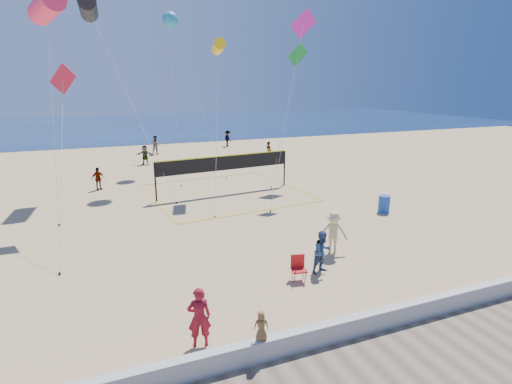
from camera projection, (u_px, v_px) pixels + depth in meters
name	position (u px, v px, depth m)	size (l,w,h in m)	color
ground	(274.00, 293.00, 13.68)	(120.00, 120.00, 0.00)	tan
ocean	(128.00, 125.00, 69.31)	(140.00, 50.00, 0.03)	#10204C
seawall	(318.00, 335.00, 10.91)	(32.00, 0.30, 0.60)	#B8B7B3
woman	(199.00, 317.00, 10.74)	(0.64, 0.42, 1.75)	maroon
toddler	(261.00, 326.00, 10.14)	(0.39, 0.25, 0.80)	brown
bystander_a	(323.00, 252.00, 15.03)	(0.80, 0.62, 1.65)	navy
bystander_b	(334.00, 232.00, 16.70)	(1.21, 0.69, 1.87)	beige
far_person_0	(98.00, 179.00, 26.91)	(0.90, 0.37, 1.54)	gray
far_person_1	(145.00, 155.00, 35.44)	(1.57, 0.50, 1.70)	gray
far_person_2	(269.00, 151.00, 37.20)	(0.65, 0.43, 1.78)	gray
far_person_3	(156.00, 145.00, 40.31)	(0.93, 0.72, 1.91)	gray
far_person_4	(228.00, 138.00, 45.76)	(1.17, 0.67, 1.81)	gray
camp_chair	(298.00, 266.00, 14.51)	(0.60, 0.71, 1.05)	red
trash_barrel	(384.00, 204.00, 22.25)	(0.63, 0.63, 0.95)	#1A45A9
volleyball_net	(225.00, 167.00, 25.92)	(10.26, 10.13, 2.49)	black
kite_0	(47.00, 7.00, 20.64)	(2.17, 5.10, 11.61)	#FF2C5A
kite_1	(88.00, 8.00, 24.63)	(4.44, 6.98, 12.21)	black
kite_2	(219.00, 47.00, 25.05)	(2.72, 6.84, 9.68)	yellow
kite_3	(63.00, 89.00, 18.71)	(1.26, 6.77, 7.91)	red
kite_4	(296.00, 66.00, 23.93)	(3.84, 3.36, 9.32)	#199236
kite_5	(302.00, 30.00, 28.06)	(4.55, 2.66, 12.08)	#F025B7
kite_7	(170.00, 20.00, 32.05)	(3.24, 6.99, 12.56)	#2187BA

